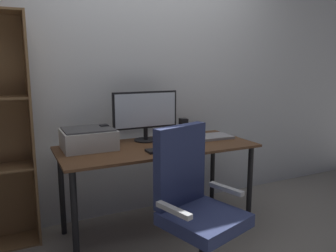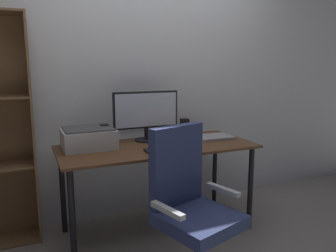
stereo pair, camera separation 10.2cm
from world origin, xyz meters
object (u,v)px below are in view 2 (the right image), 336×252
Objects in this scene: desk at (157,156)px; monitor at (146,113)px; printer at (88,138)px; speaker_left at (105,135)px; speaker_right at (185,128)px; keyboard at (164,150)px; office_chair at (191,215)px; mouse at (191,146)px; coffee_mug at (163,137)px; laptop at (214,137)px.

desk is 2.75× the size of monitor.
monitor reaches higher than printer.
monitor is 0.40m from speaker_left.
speaker_right reaches higher than printer.
keyboard reaches higher than desk.
office_chair is (-0.40, -0.91, -0.37)m from speaker_right.
monitor is 5.98× the size of mouse.
office_chair is at bearing -99.72° from coffee_mug.
speaker_left is (-0.95, 0.15, 0.07)m from laptop.
office_chair reaches higher than laptop.
monitor is (-0.02, 0.20, 0.33)m from desk.
monitor reaches higher than mouse.
monitor is at bearing 70.44° from office_chair.
laptop is at bearing -8.75° from speaker_left.
coffee_mug is (-0.15, 0.21, 0.04)m from mouse.
speaker_left reaches higher than keyboard.
monitor is at bearing 6.55° from printer.
laptop is 1.88× the size of speaker_right.
speaker_right is (0.36, 0.37, 0.08)m from keyboard.
mouse is 0.24× the size of printer.
office_chair reaches higher than keyboard.
speaker_right reaches higher than laptop.
desk is at bearing -150.51° from speaker_right.
printer is (-0.59, 0.11, 0.03)m from coffee_mug.
office_chair is at bearing -61.56° from printer.
keyboard is at bearing -89.55° from monitor.
coffee_mug is 0.60m from printer.
printer is at bearing -173.45° from monitor.
speaker_left reaches higher than mouse.
coffee_mug is 0.34× the size of laptop.
laptop is (0.57, 0.05, 0.10)m from desk.
monitor is 1.44× the size of printer.
coffee_mug reaches higher than desk.
speaker_left reaches higher than desk.
printer is (-0.51, 0.32, 0.07)m from keyboard.
mouse is 0.41m from laptop.
monitor is at bearing 91.05° from keyboard.
desk is 14.68× the size of coffee_mug.
laptop is at bearing -33.50° from speaker_right.
monitor reaches higher than coffee_mug.
coffee_mug is 0.32m from speaker_right.
keyboard is (0.00, -0.38, -0.24)m from monitor.
printer is 0.40× the size of office_chair.
mouse is at bearing -31.31° from speaker_left.
mouse is (0.22, -0.17, 0.10)m from desk.
coffee_mug reaches higher than laptop.
desk is 0.57m from printer.
printer is (-0.50, -0.06, -0.17)m from monitor.
monitor is 5.34× the size of coffee_mug.
speaker_left is at bearing 160.25° from coffee_mug.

